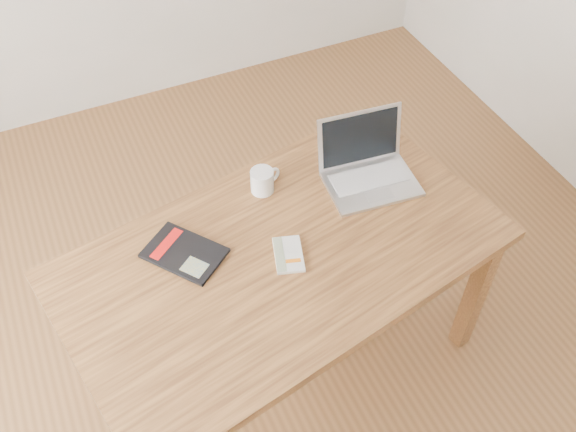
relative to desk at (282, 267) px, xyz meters
name	(u,v)px	position (x,y,z in m)	size (l,w,h in m)	color
room	(205,116)	(-0.19, 0.08, 0.69)	(4.04, 4.04, 2.70)	brown
desk	(282,267)	(0.00, 0.00, 0.00)	(1.66, 1.15, 0.75)	brown
white_guidebook	(288,255)	(0.01, -0.03, 0.10)	(0.14, 0.18, 0.01)	silver
black_guidebook	(184,253)	(-0.31, 0.13, 0.10)	(0.30, 0.32, 0.01)	black
laptop	(367,167)	(0.45, 0.20, 0.14)	(0.36, 0.32, 0.24)	silver
coffee_mug	(263,180)	(0.06, 0.30, 0.14)	(0.13, 0.09, 0.09)	white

